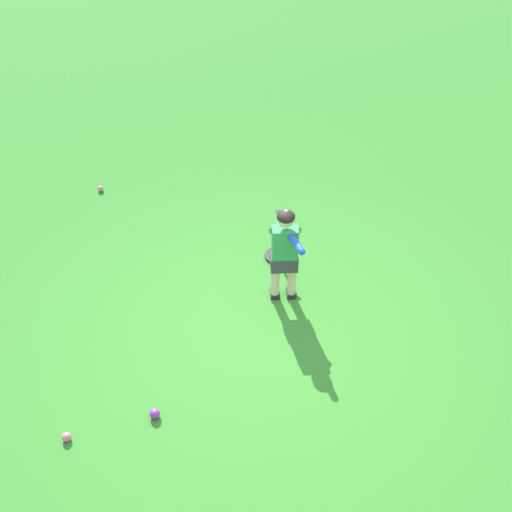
# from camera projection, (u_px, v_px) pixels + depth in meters

# --- Properties ---
(ground_plane) EXTENTS (40.00, 40.00, 0.00)m
(ground_plane) POSITION_uv_depth(u_px,v_px,m) (256.00, 334.00, 5.89)
(ground_plane) COLOR #38842D
(child_batter) EXTENTS (0.53, 0.45, 1.08)m
(child_batter) POSITION_uv_depth(u_px,v_px,m) (285.00, 248.00, 5.88)
(child_batter) COLOR #232328
(child_batter) RESTS_ON ground
(play_ball_near_batter) EXTENTS (0.09, 0.09, 0.09)m
(play_ball_near_batter) POSITION_uv_depth(u_px,v_px,m) (155.00, 414.00, 5.12)
(play_ball_near_batter) COLOR purple
(play_ball_near_batter) RESTS_ON ground
(play_ball_center_lawn) EXTENTS (0.08, 0.08, 0.08)m
(play_ball_center_lawn) POSITION_uv_depth(u_px,v_px,m) (67.00, 437.00, 4.95)
(play_ball_center_lawn) COLOR pink
(play_ball_center_lawn) RESTS_ON ground
(play_ball_by_bucket) EXTENTS (0.07, 0.07, 0.07)m
(play_ball_by_bucket) POSITION_uv_depth(u_px,v_px,m) (100.00, 189.00, 7.80)
(play_ball_by_bucket) COLOR pink
(play_ball_by_bucket) RESTS_ON ground
(batting_tee) EXTENTS (0.28, 0.28, 0.62)m
(batting_tee) POSITION_uv_depth(u_px,v_px,m) (277.00, 250.00, 6.73)
(batting_tee) COLOR black
(batting_tee) RESTS_ON ground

